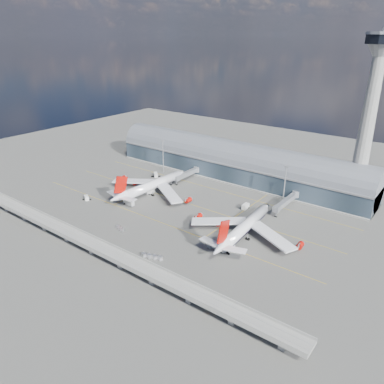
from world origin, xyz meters
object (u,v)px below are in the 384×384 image
Objects in this scene: floodlight_mast_left at (163,155)px; airliner_left at (151,186)px; service_truck_3 at (228,248)px; service_truck_4 at (245,207)px; service_truck_1 at (87,198)px; service_truck_5 at (156,175)px; airliner_right at (244,228)px; cargo_train_0 at (120,229)px; cargo_train_1 at (152,256)px; floodlight_mast_right at (285,184)px; service_truck_0 at (150,192)px; service_truck_2 at (129,203)px; cargo_train_2 at (218,248)px; control_tower at (367,123)px.

airliner_left is (22.01, -37.84, -7.67)m from floodlight_mast_left.
service_truck_4 is at bearing 142.87° from service_truck_3.
service_truck_1 is 0.85× the size of service_truck_5.
service_truck_4 is at bearing 113.94° from airliner_right.
service_truck_3 reaches higher than service_truck_1.
cargo_train_1 reaches higher than cargo_train_0.
airliner_right reaches higher than service_truck_1.
service_truck_5 is (-97.34, -11.82, -12.02)m from floodlight_mast_right.
service_truck_3 is (0.95, -17.75, -3.67)m from airliner_right.
floodlight_mast_right is 88.29m from service_truck_0.
cargo_train_1 is at bearing -78.22° from service_truck_1.
service_truck_4 reaches higher than service_truck_3.
service_truck_2 reaches higher than cargo_train_2.
service_truck_2 reaches higher than service_truck_0.
airliner_right is 20.33m from cargo_train_2.
cargo_train_1 is at bearing -99.27° from service_truck_4.
service_truck_0 is 41.57m from service_truck_1.
cargo_train_2 is at bearing -105.84° from airliner_right.
service_truck_0 is at bearing -60.77° from floodlight_mast_left.
cargo_train_0 is at bearing 119.68° from cargo_train_2.
airliner_left reaches higher than cargo_train_2.
cargo_train_1 is at bearing -120.69° from cargo_train_0.
service_truck_2 is (1.91, -21.61, 0.16)m from service_truck_0.
floodlight_mast_right is 3.60× the size of service_truck_3.
service_truck_3 is (-33.12, -96.15, -49.95)m from control_tower.
floodlight_mast_left is 3.75× the size of service_truck_0.
control_tower reaches higher than service_truck_4.
cargo_train_2 is at bearing -92.96° from service_truck_2.
floodlight_mast_right is 2.28× the size of cargo_train_1.
service_truck_1 is at bearing -153.34° from service_truck_4.
control_tower is 17.57× the size of service_truck_4.
floodlight_mast_left reaches higher than service_truck_3.
airliner_right reaches higher than service_truck_3.
service_truck_0 is at bearing 10.17° from service_truck_2.
airliner_left reaches higher than airliner_right.
service_truck_2 is at bearing -142.37° from floodlight_mast_right.
airliner_left reaches higher than service_truck_2.
service_truck_4 is (62.58, 17.54, -4.28)m from airliner_left.
service_truck_5 is (-18.46, 25.92, 0.21)m from service_truck_0.
airliner_right reaches higher than service_truck_2.
cargo_train_1 is at bearing -100.12° from service_truck_3.
airliner_left is 32.71m from service_truck_5.
airliner_left is 9.59× the size of service_truck_3.
service_truck_1 is (-4.20, -70.71, -12.16)m from floodlight_mast_left.
service_truck_1 is at bearing 117.77° from service_truck_2.
service_truck_1 is 49.22m from cargo_train_0.
airliner_right is 5.77× the size of cargo_train_1.
cargo_train_1 is (-24.69, -45.13, -4.37)m from airliner_right.
service_truck_4 is 0.52× the size of cargo_train_1.
airliner_right is (-34.08, -78.40, -46.28)m from control_tower.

